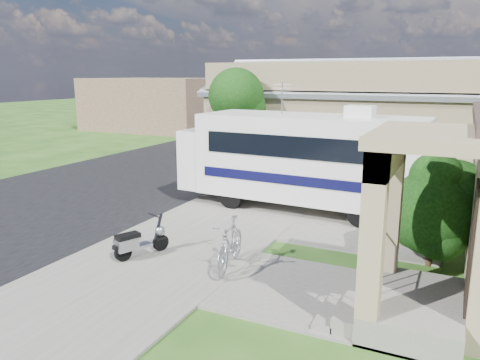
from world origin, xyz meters
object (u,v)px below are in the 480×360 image
at_px(pickup_truck, 233,140).
at_px(garden_hose, 369,288).
at_px(shrub, 437,208).
at_px(bicycle, 230,246).
at_px(van, 269,126).
at_px(scooter, 138,242).
at_px(motorhome, 301,157).

relative_size(pickup_truck, garden_hose, 12.64).
bearing_deg(shrub, pickup_truck, 133.07).
bearing_deg(pickup_truck, garden_hose, 131.01).
relative_size(bicycle, garden_hose, 4.16).
bearing_deg(van, scooter, -65.29).
xyz_separation_m(scooter, garden_hose, (5.25, 0.56, -0.33)).
bearing_deg(pickup_truck, shrub, 138.34).
height_order(scooter, pickup_truck, pickup_truck).
relative_size(motorhome, bicycle, 4.21).
bearing_deg(van, bicycle, -59.36).
height_order(motorhome, van, motorhome).
bearing_deg(scooter, pickup_truck, 130.64).
distance_m(scooter, garden_hose, 5.29).
bearing_deg(motorhome, van, 117.56).
height_order(shrub, scooter, shrub).
xyz_separation_m(motorhome, shrub, (4.21, -3.10, -0.36)).
bearing_deg(garden_hose, shrub, 63.31).
bearing_deg(garden_hose, bicycle, -176.30).
xyz_separation_m(pickup_truck, garden_hose, (9.91, -13.77, -0.69)).
bearing_deg(van, shrub, -47.16).
bearing_deg(garden_hose, scooter, -173.91).
relative_size(bicycle, pickup_truck, 0.33).
relative_size(shrub, garden_hose, 5.89).
bearing_deg(bicycle, shrub, 18.40).
relative_size(pickup_truck, van, 0.92).
height_order(pickup_truck, van, van).
relative_size(motorhome, scooter, 5.67).
bearing_deg(van, motorhome, -53.71).
relative_size(shrub, pickup_truck, 0.47).
bearing_deg(garden_hose, motorhome, 121.57).
distance_m(motorhome, scooter, 6.22).
bearing_deg(scooter, garden_hose, 28.70).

